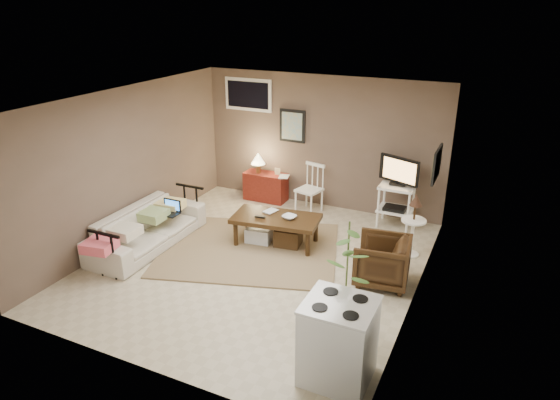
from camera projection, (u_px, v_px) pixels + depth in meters
The scene contains 20 objects.
floor at pixel (258, 263), 7.33m from camera, with size 5.00×5.00×0.00m, color #C1B293.
art_back at pixel (292, 126), 9.07m from camera, with size 0.50×0.03×0.60m, color black.
art_right at pixel (437, 164), 6.76m from camera, with size 0.03×0.60×0.45m, color black.
window at pixel (248, 95), 9.24m from camera, with size 0.96×0.03×0.60m, color white.
rug at pixel (250, 249), 7.71m from camera, with size 2.65×2.12×0.03m, color #917654.
coffee_table at pixel (275, 228), 7.78m from camera, with size 1.41×0.86×0.51m.
sofa at pixel (147, 222), 7.69m from camera, with size 2.06×0.60×0.80m, color beige.
sofa_pillows at pixel (139, 223), 7.43m from camera, with size 0.39×1.95×0.14m, color beige, non-canonical shape.
sofa_end_rails at pixel (153, 227), 7.66m from camera, with size 0.55×2.05×0.69m, color black, non-canonical shape.
laptop at pixel (171, 209), 7.86m from camera, with size 0.32×0.23×0.22m.
red_console at pixel (265, 184), 9.51m from camera, with size 0.81×0.36×0.93m.
spindle_chair at pixel (310, 190), 8.95m from camera, with size 0.48×0.48×0.88m.
tv_stand at pixel (397, 190), 8.29m from camera, with size 0.69×0.47×1.22m.
side_table at pixel (414, 219), 7.33m from camera, with size 0.36×0.36×0.98m.
armchair at pixel (382, 259), 6.70m from camera, with size 0.70×0.65×0.72m, color black.
potted_plant at pixel (347, 274), 5.54m from camera, with size 0.36×0.36×1.43m.
stove at pixel (338, 341), 4.95m from camera, with size 0.69×0.64×0.90m.
bowl at pixel (289, 212), 7.59m from camera, with size 0.21×0.05×0.21m, color #38250F.
book_table at pixel (267, 204), 7.89m from camera, with size 0.17×0.02×0.23m, color #38250F.
book_console at pixel (279, 171), 9.18m from camera, with size 0.18×0.02×0.24m, color #38250F.
Camera 1 is at (3.03, -5.69, 3.61)m, focal length 32.00 mm.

